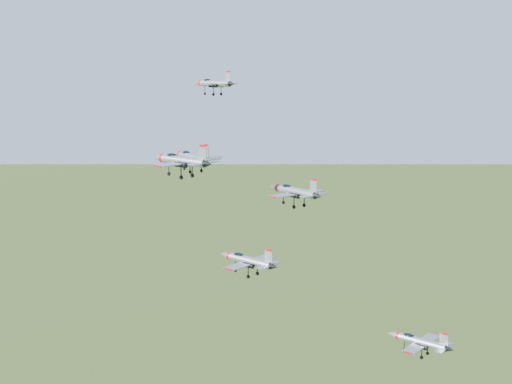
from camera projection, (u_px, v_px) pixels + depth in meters
The scene contains 6 objects.
jet_lead at pixel (213, 83), 137.85m from camera, with size 11.42×9.52×3.05m.
jet_left_high at pixel (192, 157), 123.03m from camera, with size 12.39×10.58×3.39m.
jet_right_high at pixel (181, 160), 104.42m from camera, with size 12.46×10.32×3.33m.
jet_left_low at pixel (294, 191), 121.64m from camera, with size 12.86×10.91×3.48m.
jet_right_low at pixel (247, 260), 104.01m from camera, with size 11.20×9.29×2.99m.
jet_trail at pixel (419, 341), 103.17m from camera, with size 10.52×8.69×2.81m.
Camera 1 is at (74.19, -92.79, 143.71)m, focal length 50.00 mm.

